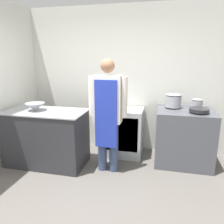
{
  "coord_description": "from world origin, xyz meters",
  "views": [
    {
      "loc": [
        0.84,
        -1.95,
        1.79
      ],
      "look_at": [
        0.11,
        1.18,
        0.97
      ],
      "focal_mm": 35.0,
      "sensor_mm": 36.0,
      "label": 1
    }
  ],
  "objects_px": {
    "sauce_pot": "(197,103)",
    "person_cook": "(108,110)",
    "mixing_bowl": "(35,107)",
    "stove": "(184,137)",
    "saute_pan": "(199,110)",
    "stock_pot": "(173,100)",
    "fridge_unit": "(124,132)"
  },
  "relations": [
    {
      "from": "person_cook",
      "to": "saute_pan",
      "type": "height_order",
      "value": "person_cook"
    },
    {
      "from": "person_cook",
      "to": "fridge_unit",
      "type": "bearing_deg",
      "value": 78.22
    },
    {
      "from": "saute_pan",
      "to": "person_cook",
      "type": "bearing_deg",
      "value": -162.75
    },
    {
      "from": "person_cook",
      "to": "saute_pan",
      "type": "relative_size",
      "value": 5.84
    },
    {
      "from": "fridge_unit",
      "to": "person_cook",
      "type": "bearing_deg",
      "value": -101.78
    },
    {
      "from": "person_cook",
      "to": "sauce_pot",
      "type": "distance_m",
      "value": 1.53
    },
    {
      "from": "mixing_bowl",
      "to": "saute_pan",
      "type": "bearing_deg",
      "value": 9.73
    },
    {
      "from": "mixing_bowl",
      "to": "stock_pot",
      "type": "bearing_deg",
      "value": 17.82
    },
    {
      "from": "fridge_unit",
      "to": "sauce_pot",
      "type": "bearing_deg",
      "value": 0.93
    },
    {
      "from": "mixing_bowl",
      "to": "stock_pot",
      "type": "height_order",
      "value": "stock_pot"
    },
    {
      "from": "person_cook",
      "to": "stove",
      "type": "bearing_deg",
      "value": 25.09
    },
    {
      "from": "mixing_bowl",
      "to": "sauce_pot",
      "type": "xyz_separation_m",
      "value": [
        2.59,
        0.71,
        0.04
      ]
    },
    {
      "from": "person_cook",
      "to": "mixing_bowl",
      "type": "relative_size",
      "value": 5.63
    },
    {
      "from": "fridge_unit",
      "to": "stock_pot",
      "type": "height_order",
      "value": "stock_pot"
    },
    {
      "from": "sauce_pot",
      "to": "stock_pot",
      "type": "bearing_deg",
      "value": 180.0
    },
    {
      "from": "fridge_unit",
      "to": "saute_pan",
      "type": "relative_size",
      "value": 2.88
    },
    {
      "from": "stove",
      "to": "fridge_unit",
      "type": "xyz_separation_m",
      "value": [
        -1.05,
        0.11,
        -0.03
      ]
    },
    {
      "from": "person_cook",
      "to": "sauce_pot",
      "type": "height_order",
      "value": "person_cook"
    },
    {
      "from": "person_cook",
      "to": "mixing_bowl",
      "type": "height_order",
      "value": "person_cook"
    },
    {
      "from": "stove",
      "to": "saute_pan",
      "type": "height_order",
      "value": "saute_pan"
    },
    {
      "from": "saute_pan",
      "to": "sauce_pot",
      "type": "xyz_separation_m",
      "value": [
        0.0,
        0.26,
        0.05
      ]
    },
    {
      "from": "stove",
      "to": "sauce_pot",
      "type": "height_order",
      "value": "sauce_pot"
    },
    {
      "from": "fridge_unit",
      "to": "saute_pan",
      "type": "distance_m",
      "value": 1.37
    },
    {
      "from": "saute_pan",
      "to": "sauce_pot",
      "type": "relative_size",
      "value": 1.74
    },
    {
      "from": "fridge_unit",
      "to": "stock_pot",
      "type": "xyz_separation_m",
      "value": [
        0.84,
        0.02,
        0.63
      ]
    },
    {
      "from": "mixing_bowl",
      "to": "sauce_pot",
      "type": "relative_size",
      "value": 1.8
    },
    {
      "from": "sauce_pot",
      "to": "mixing_bowl",
      "type": "bearing_deg",
      "value": -164.72
    },
    {
      "from": "stove",
      "to": "stock_pot",
      "type": "bearing_deg",
      "value": 147.19
    },
    {
      "from": "sauce_pot",
      "to": "person_cook",
      "type": "bearing_deg",
      "value": -153.32
    },
    {
      "from": "mixing_bowl",
      "to": "saute_pan",
      "type": "relative_size",
      "value": 1.04
    },
    {
      "from": "mixing_bowl",
      "to": "sauce_pot",
      "type": "distance_m",
      "value": 2.69
    },
    {
      "from": "stove",
      "to": "mixing_bowl",
      "type": "xyz_separation_m",
      "value": [
        -2.41,
        -0.57,
        0.53
      ]
    }
  ]
}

